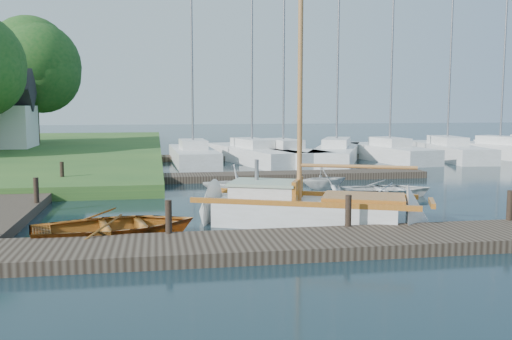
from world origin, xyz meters
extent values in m
plane|color=black|center=(0.00, 0.00, 0.00)|extent=(160.00, 160.00, 0.00)
cube|color=#2B221A|center=(0.00, -6.00, 0.15)|extent=(18.00, 2.20, 0.30)
cube|color=#2B221A|center=(-8.00, 2.00, 0.15)|extent=(2.20, 18.00, 0.30)
cube|color=#2B221A|center=(2.00, 6.50, 0.15)|extent=(14.00, 1.60, 0.30)
cube|color=#2B221A|center=(10.00, 16.00, 0.15)|extent=(30.00, 1.60, 0.30)
cylinder|color=black|center=(-3.00, -5.00, 0.70)|extent=(0.16, 0.16, 0.80)
cylinder|color=black|center=(1.50, -5.00, 0.70)|extent=(0.16, 0.16, 0.80)
cylinder|color=black|center=(6.00, -5.00, 0.70)|extent=(0.16, 0.16, 0.80)
cylinder|color=black|center=(-7.00, 0.00, 0.70)|extent=(0.16, 0.16, 0.80)
cylinder|color=black|center=(-7.00, 5.00, 0.70)|extent=(0.16, 0.16, 0.80)
cube|color=beige|center=(0.88, -3.21, 0.23)|extent=(5.38, 3.78, 0.90)
cone|color=beige|center=(3.69, -4.39, 0.23)|extent=(1.96, 2.31, 1.96)
cone|color=beige|center=(-1.84, -2.07, 0.23)|extent=(1.68, 2.19, 1.96)
cube|color=#88520F|center=(1.24, -2.34, 0.74)|extent=(5.77, 2.50, 0.14)
cube|color=#88520F|center=(0.51, -4.08, 0.74)|extent=(5.77, 2.50, 0.14)
cube|color=#88520F|center=(4.01, -4.52, 0.74)|extent=(0.54, 1.06, 0.14)
cube|color=beige|center=(-0.23, -2.75, 0.90)|extent=(2.20, 1.99, 0.44)
cube|color=#95AB92|center=(-0.23, -2.75, 1.15)|extent=(2.33, 2.12, 0.08)
cube|color=#88520F|center=(0.65, -3.11, 0.98)|extent=(0.65, 1.34, 0.60)
cylinder|color=slate|center=(-0.39, -2.36, 1.48)|extent=(0.12, 0.12, 0.60)
cube|color=#88520F|center=(2.35, -3.83, 0.78)|extent=(2.61, 2.23, 0.20)
cylinder|color=olive|center=(0.69, -3.13, 4.88)|extent=(0.14, 0.14, 8.40)
cylinder|color=olive|center=(2.17, -3.75, 1.68)|extent=(2.99, 1.33, 0.10)
imported|color=#88520F|center=(-4.30, -4.10, 0.42)|extent=(4.58, 3.68, 0.84)
imported|color=beige|center=(-0.40, 1.52, 0.67)|extent=(2.95, 2.68, 1.34)
imported|color=beige|center=(5.07, 1.00, 0.34)|extent=(3.50, 2.64, 0.69)
imported|color=beige|center=(3.34, 3.24, 0.52)|extent=(2.26, 2.05, 1.03)
cube|color=beige|center=(-1.23, 13.59, 0.45)|extent=(2.52, 7.76, 0.90)
cube|color=beige|center=(-1.23, 13.59, 1.15)|extent=(1.51, 2.74, 0.50)
cylinder|color=slate|center=(-1.23, 13.59, 5.70)|extent=(0.12, 0.12, 9.59)
cube|color=beige|center=(2.21, 14.02, 0.45)|extent=(4.56, 9.65, 0.90)
cube|color=beige|center=(2.21, 14.02, 1.15)|extent=(2.20, 3.54, 0.50)
cylinder|color=slate|center=(2.21, 14.02, 5.15)|extent=(0.12, 0.12, 8.49)
cube|color=beige|center=(3.91, 13.27, 0.45)|extent=(4.06, 8.07, 0.90)
cube|color=beige|center=(3.91, 13.27, 1.15)|extent=(2.03, 2.98, 0.50)
cylinder|color=slate|center=(3.91, 13.27, 5.92)|extent=(0.12, 0.12, 10.04)
cube|color=beige|center=(7.20, 13.61, 0.45)|extent=(5.83, 9.73, 0.90)
cube|color=beige|center=(7.20, 13.61, 1.15)|extent=(2.62, 3.65, 0.50)
cylinder|color=slate|center=(7.20, 13.61, 6.67)|extent=(0.12, 0.12, 11.53)
cube|color=beige|center=(10.53, 13.64, 0.45)|extent=(3.39, 7.76, 0.90)
cube|color=beige|center=(10.53, 13.64, 1.15)|extent=(1.81, 2.82, 0.50)
cylinder|color=slate|center=(10.53, 13.64, 6.28)|extent=(0.12, 0.12, 10.76)
cube|color=beige|center=(14.60, 14.27, 0.45)|extent=(2.95, 9.17, 0.90)
cube|color=beige|center=(14.60, 14.27, 1.15)|extent=(1.66, 3.26, 0.50)
cylinder|color=slate|center=(14.60, 14.27, 6.10)|extent=(0.12, 0.12, 10.41)
cube|color=beige|center=(18.07, 14.06, 0.45)|extent=(5.07, 7.80, 0.90)
cube|color=beige|center=(18.07, 14.06, 1.15)|extent=(2.35, 2.99, 0.50)
cylinder|color=slate|center=(18.07, 14.06, 5.42)|extent=(0.12, 0.12, 9.04)
cylinder|color=#332114|center=(-12.00, 26.00, 2.34)|extent=(0.36, 0.36, 3.67)
sphere|color=#164918|center=(-12.00, 26.00, 6.11)|extent=(6.73, 6.73, 6.73)
sphere|color=#164918|center=(-11.50, 25.70, 5.60)|extent=(5.71, 5.71, 5.71)
sphere|color=#164918|center=(-12.40, 26.40, 6.82)|extent=(6.12, 6.12, 6.12)
camera|label=1|loc=(-3.24, -18.58, 3.37)|focal=40.00mm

